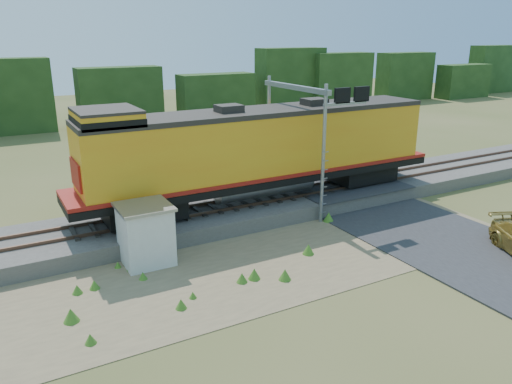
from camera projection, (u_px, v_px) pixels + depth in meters
ground at (304, 256)px, 22.85m from camera, size 140.00×140.00×0.00m
ballast at (243, 210)px, 27.72m from camera, size 70.00×5.00×0.80m
rails at (243, 201)px, 27.57m from camera, size 70.00×1.54×0.16m
dirt_shoulder at (261, 261)px, 22.34m from camera, size 26.00×8.00×0.03m
road at (405, 223)px, 26.68m from camera, size 7.00×66.00×0.86m
tree_line_north at (105, 98)px, 53.54m from camera, size 130.00×3.00×6.50m
weed_clumps at (235, 273)px, 21.31m from camera, size 15.00×6.20×0.56m
locomotive at (260, 150)px, 27.20m from camera, size 21.45×3.27×5.53m
shed at (146, 234)px, 21.86m from camera, size 2.29×2.29×2.70m
signal_gantry at (307, 115)px, 27.29m from camera, size 2.91×6.20×7.35m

